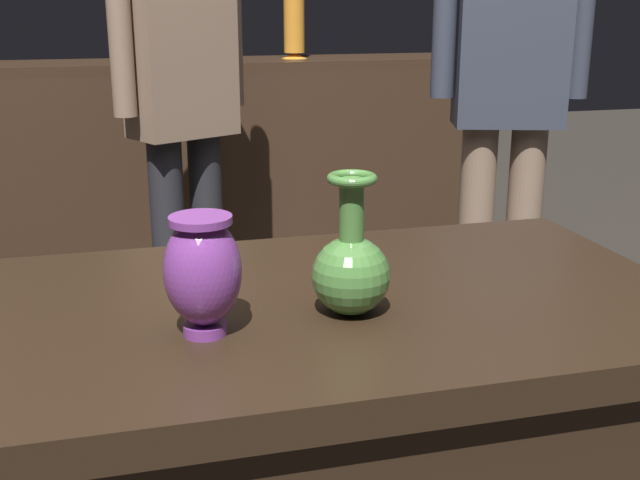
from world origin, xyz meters
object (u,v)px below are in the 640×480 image
vase_tall_behind (203,271)px  visitor_center_back (181,86)px  shelf_vase_right (294,20)px  shelf_vase_center (162,16)px  vase_centerpiece (351,267)px  visitor_near_right (510,68)px

vase_tall_behind → visitor_center_back: 1.59m
vase_tall_behind → shelf_vase_right: 2.39m
shelf_vase_right → visitor_center_back: (-0.53, -0.70, -0.18)m
shelf_vase_right → shelf_vase_center: (-0.52, 0.05, 0.02)m
vase_centerpiece → visitor_center_back: 1.57m
shelf_vase_right → visitor_near_right: 1.14m
vase_tall_behind → visitor_center_back: bearing=85.4°
shelf_vase_right → visitor_near_right: size_ratio=0.18×
vase_tall_behind → shelf_vase_center: shelf_vase_center is taller
vase_centerpiece → visitor_center_back: visitor_center_back is taller
vase_centerpiece → shelf_vase_right: (0.45, 2.27, 0.27)m
shelf_vase_center → visitor_near_right: (0.94, -1.10, -0.14)m
vase_centerpiece → shelf_vase_right: size_ratio=0.64×
vase_centerpiece → vase_tall_behind: vase_centerpiece is taller
visitor_center_back → vase_tall_behind: bearing=58.0°
shelf_vase_right → shelf_vase_center: bearing=174.4°
shelf_vase_center → visitor_near_right: size_ratio=0.20×
shelf_vase_right → visitor_near_right: (0.42, -1.05, -0.12)m
shelf_vase_right → visitor_near_right: bearing=-68.4°
vase_centerpiece → vase_tall_behind: bearing=-173.9°
vase_centerpiece → visitor_center_back: size_ratio=0.12×
visitor_center_back → visitor_near_right: bearing=132.1°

